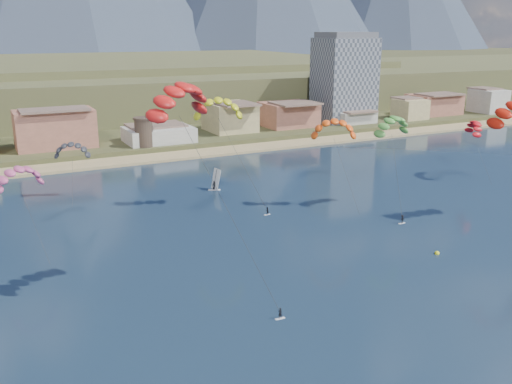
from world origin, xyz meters
The scene contains 15 objects.
ground centered at (0.00, 0.00, 0.00)m, with size 2400.00×2400.00×0.00m, color black.
beach centered at (0.00, 106.00, 0.25)m, with size 2200.00×12.00×0.90m.
land centered at (0.00, 560.00, 0.00)m, with size 2200.00×900.00×4.00m.
foothills centered at (22.39, 232.47, 9.08)m, with size 940.00×210.00×18.00m.
apartment_tower centered at (85.00, 128.00, 17.82)m, with size 20.00×16.00×32.00m.
watchtower centered at (5.00, 114.00, 6.37)m, with size 5.82×5.82×8.60m.
kitesurfer_red centered at (-15.60, 22.77, 27.20)m, with size 14.18×17.51×31.09m.
kitesurfer_yellow centered at (4.25, 56.77, 20.77)m, with size 12.18×13.11×24.02m.
kitesurfer_green centered at (35.25, 41.57, 17.10)m, with size 10.30×13.05×20.44m.
distant_kite_pink centered at (-33.75, 48.58, 13.15)m, with size 9.11×7.11×16.23m.
distant_kite_dark centered at (-21.00, 77.38, 10.89)m, with size 8.49×6.76×14.08m.
distant_kite_orange centered at (24.76, 46.60, 16.73)m, with size 10.03×7.78×19.75m.
distant_kite_red centered at (68.02, 50.80, 12.84)m, with size 6.66×8.27×15.78m.
windsurfer centered at (8.04, 68.44, 1.54)m, with size 3.01×3.08×4.84m.
buoy centered at (25.44, 17.19, 0.14)m, with size 0.79×0.79×0.79m.
Camera 1 is at (-39.31, -45.62, 35.21)m, focal length 39.70 mm.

